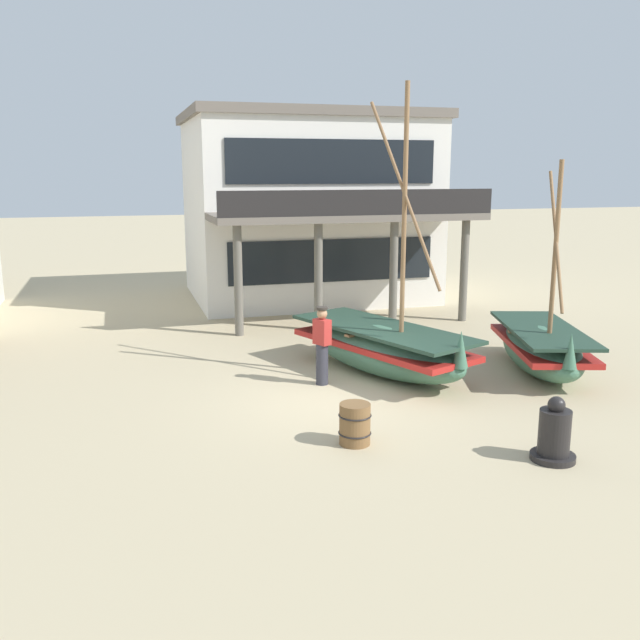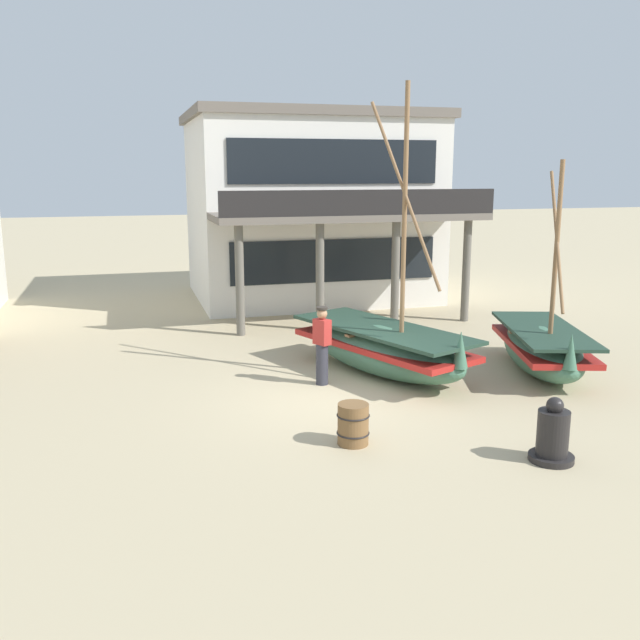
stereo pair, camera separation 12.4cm
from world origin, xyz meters
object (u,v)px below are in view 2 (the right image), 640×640
(fisherman_by_hull, at_px, (322,346))
(wooden_barrel, at_px, (353,424))
(fishing_boat_near_left, at_px, (543,348))
(harbor_building_main, at_px, (309,207))
(capstan_winch, at_px, (553,436))
(fishing_boat_centre_large, at_px, (383,347))

(fisherman_by_hull, xyz_separation_m, wooden_barrel, (-0.42, -3.31, -0.48))
(fishing_boat_near_left, xyz_separation_m, fisherman_by_hull, (-5.01, 0.52, 0.26))
(fishing_boat_near_left, distance_m, harbor_building_main, 11.44)
(fisherman_by_hull, bearing_deg, capstan_winch, -63.82)
(wooden_barrel, bearing_deg, fisherman_by_hull, 82.85)
(harbor_building_main, bearing_deg, capstan_winch, -90.48)
(fisherman_by_hull, distance_m, harbor_building_main, 10.88)
(fishing_boat_centre_large, relative_size, fisherman_by_hull, 3.70)
(fisherman_by_hull, height_order, capstan_winch, fisherman_by_hull)
(capstan_winch, bearing_deg, harbor_building_main, 89.52)
(fishing_boat_centre_large, relative_size, harbor_building_main, 0.68)
(wooden_barrel, relative_size, harbor_building_main, 0.08)
(fishing_boat_near_left, bearing_deg, fisherman_by_hull, 174.07)
(fishing_boat_near_left, distance_m, capstan_winch, 5.05)
(fisherman_by_hull, relative_size, capstan_winch, 1.61)
(fishing_boat_centre_large, xyz_separation_m, wooden_barrel, (-1.95, -3.70, -0.26))
(fishing_boat_centre_large, relative_size, capstan_winch, 5.95)
(fishing_boat_centre_large, height_order, fisherman_by_hull, fishing_boat_centre_large)
(fisherman_by_hull, xyz_separation_m, capstan_winch, (2.37, -4.82, -0.42))
(fisherman_by_hull, distance_m, capstan_winch, 5.39)
(fishing_boat_centre_large, distance_m, fisherman_by_hull, 1.60)
(wooden_barrel, bearing_deg, fishing_boat_centre_large, 62.18)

